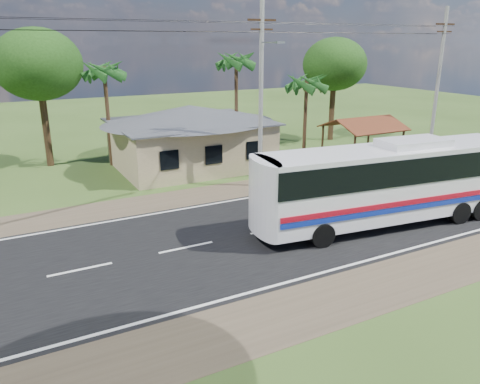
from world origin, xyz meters
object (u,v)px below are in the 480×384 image
at_px(person, 425,150).
at_px(waiting_shed, 363,125).
at_px(motorcycle, 297,167).
at_px(coach_bus, 391,177).

bearing_deg(person, waiting_shed, -19.86).
bearing_deg(motorcycle, person, -100.98).
distance_m(waiting_shed, motorcycle, 6.79).
height_order(waiting_shed, person, waiting_shed).
bearing_deg(waiting_shed, coach_bus, -125.90).
distance_m(motorcycle, person, 11.09).
xyz_separation_m(coach_bus, motorcycle, (1.19, 9.67, -1.92)).
bearing_deg(person, motorcycle, -3.85).
distance_m(waiting_shed, coach_bus, 12.88).
distance_m(coach_bus, person, 15.02).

